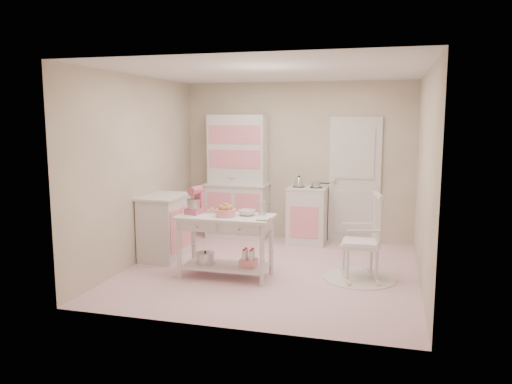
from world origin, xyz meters
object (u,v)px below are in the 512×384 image
stove (307,215)px  work_table (226,246)px  hutch (237,177)px  rocking_chair (361,236)px  base_cabinet (165,227)px  bread_basket (226,213)px  stand_mixer (195,201)px

stove → work_table: size_ratio=0.77×
hutch → rocking_chair: hutch is taller
base_cabinet → bread_basket: bearing=-29.7°
hutch → rocking_chair: size_ratio=1.89×
stove → stand_mixer: (-1.14, -1.98, 0.51)m
base_cabinet → rocking_chair: bearing=-4.9°
stand_mixer → hutch: bearing=102.9°
stove → base_cabinet: bearing=-143.0°
rocking_chair → work_table: rocking_chair is taller
hutch → work_table: bearing=-76.8°
hutch → bread_basket: 2.17m
rocking_chair → work_table: (-1.66, -0.37, -0.15)m
work_table → stand_mixer: size_ratio=3.53×
rocking_chair → stand_mixer: (-2.08, -0.35, 0.42)m
work_table → rocking_chair: bearing=12.6°
rocking_chair → work_table: size_ratio=0.92×
stove → rocking_chair: rocking_chair is taller
stove → bread_basket: (-0.70, -2.05, 0.39)m
hutch → bread_basket: (0.50, -2.10, -0.19)m
rocking_chair → work_table: bearing=179.3°
rocking_chair → bread_basket: rocking_chair is taller
rocking_chair → bread_basket: size_ratio=4.40×
stand_mixer → base_cabinet: bearing=151.7°
hutch → rocking_chair: (2.14, -1.68, -0.49)m
base_cabinet → bread_basket: size_ratio=3.68×
hutch → bread_basket: hutch is taller
work_table → stove: bearing=70.2°
base_cabinet → stand_mixer: 1.06m
stove → hutch: bearing=177.6°
stand_mixer → work_table: bearing=8.4°
rocking_chair → bread_basket: bearing=-178.9°
work_table → bread_basket: 0.45m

